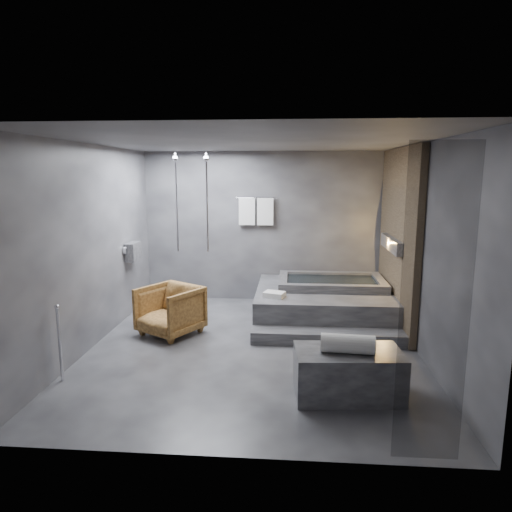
{
  "coord_description": "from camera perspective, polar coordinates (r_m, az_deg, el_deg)",
  "views": [
    {
      "loc": [
        0.51,
        -6.01,
        2.41
      ],
      "look_at": [
        0.02,
        0.3,
        1.25
      ],
      "focal_mm": 32.0,
      "sensor_mm": 36.0,
      "label": 1
    }
  ],
  "objects": [
    {
      "name": "room",
      "position": [
        6.29,
        3.42,
        4.17
      ],
      "size": [
        5.0,
        5.04,
        2.82
      ],
      "color": "#2A2A2C",
      "rests_on": "ground"
    },
    {
      "name": "tub_deck",
      "position": [
        7.79,
        8.33,
        -5.84
      ],
      "size": [
        2.2,
        2.0,
        0.5
      ],
      "primitive_type": "cube",
      "color": "#2E2E31",
      "rests_on": "ground"
    },
    {
      "name": "tub_step",
      "position": [
        6.72,
        8.95,
        -9.95
      ],
      "size": [
        2.2,
        0.36,
        0.18
      ],
      "primitive_type": "cube",
      "color": "#2E2E31",
      "rests_on": "ground"
    },
    {
      "name": "concrete_bench",
      "position": [
        5.22,
        11.41,
        -14.17
      ],
      "size": [
        1.19,
        0.71,
        0.52
      ],
      "primitive_type": "cube",
      "rotation": [
        0.0,
        0.0,
        0.08
      ],
      "color": "#2F2F32",
      "rests_on": "ground"
    },
    {
      "name": "driftwood_chair",
      "position": [
        7.03,
        -10.69,
        -6.69
      ],
      "size": [
        1.1,
        1.11,
        0.74
      ],
      "primitive_type": "imported",
      "rotation": [
        0.0,
        0.0,
        -0.55
      ],
      "color": "#4B2E12",
      "rests_on": "ground"
    },
    {
      "name": "rolled_towel",
      "position": [
        5.03,
        11.39,
        -10.71
      ],
      "size": [
        0.58,
        0.25,
        0.2
      ],
      "primitive_type": "cylinder",
      "rotation": [
        0.0,
        1.57,
        -0.09
      ],
      "color": "white",
      "rests_on": "concrete_bench"
    },
    {
      "name": "deck_towel",
      "position": [
        7.13,
        2.31,
        -4.83
      ],
      "size": [
        0.36,
        0.31,
        0.08
      ],
      "primitive_type": "cube",
      "rotation": [
        0.0,
        0.0,
        -0.32
      ],
      "color": "silver",
      "rests_on": "tub_deck"
    }
  ]
}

